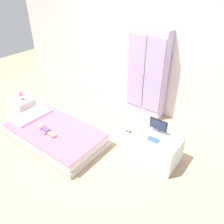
# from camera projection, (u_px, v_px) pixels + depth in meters

# --- Properties ---
(ground_plane) EXTENTS (10.00, 10.00, 0.02)m
(ground_plane) POSITION_uv_depth(u_px,v_px,m) (85.00, 143.00, 3.78)
(ground_plane) COLOR tan
(back_wall) EXTENTS (6.40, 0.05, 2.70)m
(back_wall) POSITION_uv_depth(u_px,v_px,m) (139.00, 40.00, 4.12)
(back_wall) COLOR silver
(back_wall) RESTS_ON ground_plane
(bed) EXTENTS (1.59, 0.90, 0.25)m
(bed) POSITION_uv_depth(u_px,v_px,m) (56.00, 135.00, 3.74)
(bed) COLOR beige
(bed) RESTS_ON ground_plane
(pillow) EXTENTS (0.32, 0.65, 0.05)m
(pillow) POSITION_uv_depth(u_px,v_px,m) (31.00, 115.00, 3.96)
(pillow) COLOR silver
(pillow) RESTS_ON bed
(doll) EXTENTS (0.39, 0.14, 0.10)m
(doll) POSITION_uv_depth(u_px,v_px,m) (44.00, 129.00, 3.62)
(doll) COLOR #6B4CB2
(doll) RESTS_ON bed
(nightstand) EXTENTS (0.35, 0.35, 0.36)m
(nightstand) POSITION_uv_depth(u_px,v_px,m) (24.00, 108.00, 4.36)
(nightstand) COLOR silver
(nightstand) RESTS_ON ground_plane
(table_lamp) EXTENTS (0.10, 0.10, 0.18)m
(table_lamp) POSITION_uv_depth(u_px,v_px,m) (20.00, 94.00, 4.20)
(table_lamp) COLOR #B7B2AD
(table_lamp) RESTS_ON nightstand
(wardrobe) EXTENTS (0.71, 0.27, 1.63)m
(wardrobe) POSITION_uv_depth(u_px,v_px,m) (148.00, 74.00, 4.13)
(wardrobe) COLOR silver
(wardrobe) RESTS_ON ground_plane
(tv_stand) EXTENTS (0.81, 0.48, 0.44)m
(tv_stand) POSITION_uv_depth(u_px,v_px,m) (152.00, 146.00, 3.36)
(tv_stand) COLOR silver
(tv_stand) RESTS_ON ground_plane
(tv_monitor) EXTENTS (0.26, 0.10, 0.22)m
(tv_monitor) POSITION_uv_depth(u_px,v_px,m) (158.00, 125.00, 3.22)
(tv_monitor) COLOR #99999E
(tv_monitor) RESTS_ON tv_stand
(rocking_horse_toy) EXTENTS (0.10, 0.04, 0.12)m
(rocking_horse_toy) POSITION_uv_depth(u_px,v_px,m) (129.00, 129.00, 3.27)
(rocking_horse_toy) COLOR #8E6642
(rocking_horse_toy) RESTS_ON tv_stand
(book_blue) EXTENTS (0.16, 0.09, 0.01)m
(book_blue) POSITION_uv_depth(u_px,v_px,m) (153.00, 140.00, 3.14)
(book_blue) COLOR blue
(book_blue) RESTS_ON tv_stand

